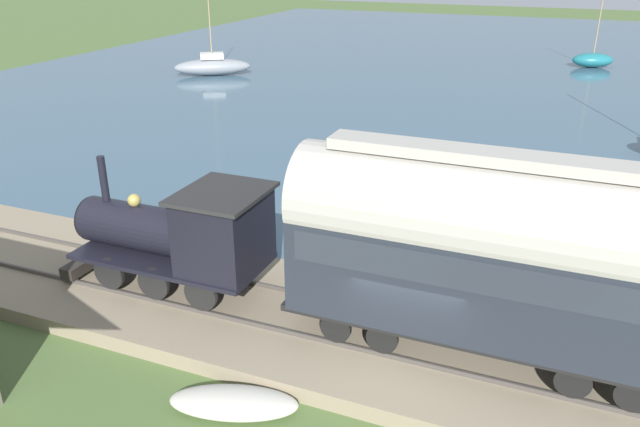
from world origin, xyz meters
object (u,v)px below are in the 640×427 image
sailboat_gray (213,66)px  passenger_coach (490,248)px  beached_dinghy (234,403)px  steam_locomotive (185,232)px  rowboat_far_out (447,205)px  sailboat_teal (593,60)px  rowboat_off_pier (235,191)px

sailboat_gray → passenger_coach: bearing=-172.3°
sailboat_gray → beached_dinghy: 38.43m
steam_locomotive → rowboat_far_out: bearing=-29.8°
sailboat_gray → sailboat_teal: bearing=-94.2°
sailboat_teal → beached_dinghy: sailboat_teal is taller
beached_dinghy → rowboat_far_out: bearing=-9.0°
rowboat_far_out → steam_locomotive: bearing=-158.6°
rowboat_far_out → sailboat_gray: bearing=99.3°
passenger_coach → rowboat_far_out: 10.05m
steam_locomotive → passenger_coach: passenger_coach is taller
sailboat_gray → beached_dinghy: bearing=179.1°
steam_locomotive → sailboat_gray: 33.83m
sailboat_gray → beached_dinghy: size_ratio=2.89×
steam_locomotive → sailboat_teal: bearing=-13.0°
rowboat_far_out → beached_dinghy: 12.84m
steam_locomotive → passenger_coach: size_ratio=0.64×
rowboat_off_pier → rowboat_far_out: bearing=-55.7°
passenger_coach → rowboat_off_pier: size_ratio=3.21×
steam_locomotive → rowboat_off_pier: (7.44, 2.75, -1.90)m
steam_locomotive → rowboat_off_pier: size_ratio=2.07×
sailboat_teal → beached_dinghy: 47.90m
beached_dinghy → passenger_coach: bearing=-53.2°
passenger_coach → beached_dinghy: bearing=126.8°
passenger_coach → rowboat_far_out: passenger_coach is taller
steam_locomotive → sailboat_gray: (29.23, 16.96, -1.48)m
rowboat_far_out → beached_dinghy: bearing=-137.8°
sailboat_gray → beached_dinghy: sailboat_gray is taller
beached_dinghy → sailboat_teal: bearing=-8.2°
passenger_coach → rowboat_far_out: size_ratio=3.90×
passenger_coach → sailboat_teal: size_ratio=1.45×
passenger_coach → sailboat_gray: size_ratio=1.05×
rowboat_off_pier → beached_dinghy: rowboat_off_pier is taller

